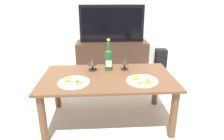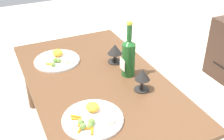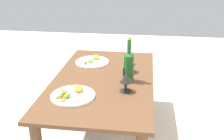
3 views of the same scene
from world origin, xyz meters
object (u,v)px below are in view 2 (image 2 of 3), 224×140
at_px(dining_table, 98,92).
at_px(dinner_plate_left, 57,60).
at_px(goblet_left, 115,50).
at_px(wine_bottle, 129,56).
at_px(goblet_right, 142,76).
at_px(dinner_plate_right, 93,118).

relative_size(dining_table, dinner_plate_left, 4.47).
height_order(goblet_left, dinner_plate_left, goblet_left).
height_order(dining_table, dinner_plate_left, dinner_plate_left).
relative_size(wine_bottle, dinner_plate_left, 1.15).
height_order(wine_bottle, dinner_plate_left, wine_bottle).
relative_size(goblet_left, goblet_right, 0.96).
xyz_separation_m(dining_table, dinner_plate_left, (-0.32, -0.15, 0.09)).
xyz_separation_m(goblet_left, goblet_right, (0.35, 0.00, 0.00)).
relative_size(dining_table, goblet_right, 10.03).
xyz_separation_m(goblet_left, dinner_plate_right, (0.47, -0.34, -0.07)).
relative_size(goblet_left, dinner_plate_left, 0.43).
bearing_deg(goblet_left, dinner_plate_left, -115.94).
distance_m(goblet_right, dinner_plate_right, 0.37).
bearing_deg(goblet_right, goblet_left, 180.00).
bearing_deg(goblet_right, wine_bottle, 178.27).
bearing_deg(goblet_left, goblet_right, 0.00).
bearing_deg(dinner_plate_left, dining_table, 25.08).
xyz_separation_m(wine_bottle, dinner_plate_left, (-0.34, -0.34, -0.12)).
bearing_deg(dining_table, dinner_plate_left, -154.92).
relative_size(goblet_left, dinner_plate_right, 0.42).
relative_size(goblet_right, dinner_plate_left, 0.45).
xyz_separation_m(goblet_right, dinner_plate_left, (-0.51, -0.34, -0.08)).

